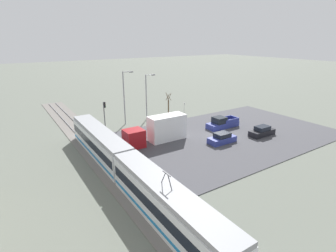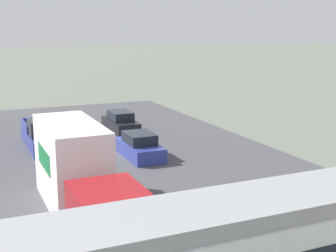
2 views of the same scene
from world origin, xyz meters
TOP-DOWN VIEW (x-y plane):
  - ground_plane at (0.00, 0.00)m, footprint 320.00×320.00m
  - road_surface at (0.00, 0.00)m, footprint 21.35×37.37m
  - rail_bed at (0.00, 17.62)m, footprint 74.88×4.40m
  - light_rail_tram at (-4.38, 17.62)m, footprint 31.43×2.62m
  - box_truck at (3.45, 8.76)m, footprint 2.35×9.53m
  - pickup_truck at (2.95, -3.34)m, footprint 2.07×5.83m
  - sedan_car_0 at (-1.99, 1.46)m, footprint 1.84×4.23m
  - sedan_car_1 at (-3.21, -5.84)m, footprint 1.73×4.37m
  - traffic_light_pole at (13.30, 13.37)m, footprint 0.28×0.47m
  - street_tree at (13.76, 0.48)m, footprint 1.10×0.91m
  - street_lamp_near_crossing at (13.84, 9.36)m, footprint 0.36×1.95m
  - street_lamp_mid_block at (14.23, 4.81)m, footprint 0.36×1.95m
  - no_parking_sign at (14.34, -3.75)m, footprint 0.32×0.08m

SIDE VIEW (x-z plane):
  - ground_plane at x=0.00m, z-range 0.00..0.00m
  - road_surface at x=0.00m, z-range 0.00..0.08m
  - rail_bed at x=0.00m, z-range -0.06..0.16m
  - sedan_car_0 at x=-1.99m, z-range -0.05..1.43m
  - sedan_car_1 at x=-3.21m, z-range -0.05..1.45m
  - pickup_truck at x=2.95m, z-range -0.16..1.78m
  - no_parking_sign at x=14.34m, z-range 0.24..2.31m
  - light_rail_tram at x=-4.38m, z-range -0.54..4.01m
  - box_truck at x=3.45m, z-range -0.06..3.63m
  - street_tree at x=13.76m, z-range -0.21..4.43m
  - traffic_light_pole at x=13.30m, z-range 0.71..5.29m
  - street_lamp_mid_block at x=14.23m, z-range 0.63..8.98m
  - street_lamp_near_crossing at x=13.84m, z-range 0.64..9.85m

